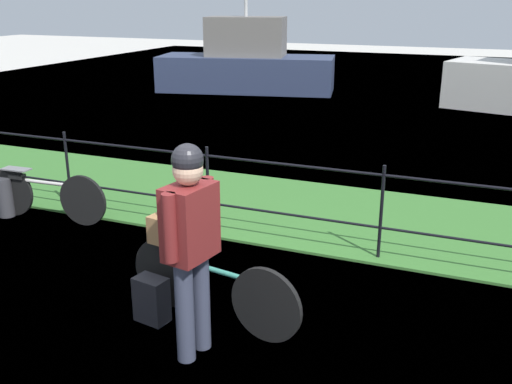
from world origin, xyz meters
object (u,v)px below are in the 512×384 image
object	(u,v)px
cyclist_person	(190,234)
backpack_on_paving	(152,299)
terrier_dog	(173,209)
mooring_bollard	(5,197)
wooden_crate	(172,230)
moored_boat_mid	(246,64)
bicycle_parked	(45,194)
bicycle_main	(210,285)

from	to	relation	value
cyclist_person	backpack_on_paving	distance (m)	1.02
terrier_dog	mooring_bollard	world-z (taller)	terrier_dog
backpack_on_paving	wooden_crate	bearing A→B (deg)	80.71
backpack_on_paving	moored_boat_mid	bearing A→B (deg)	119.49
terrier_dog	backpack_on_paving	bearing A→B (deg)	-114.35
cyclist_person	backpack_on_paving	world-z (taller)	cyclist_person
wooden_crate	cyclist_person	world-z (taller)	cyclist_person
terrier_dog	backpack_on_paving	distance (m)	0.80
bicycle_parked	moored_boat_mid	xyz separation A→B (m)	(-1.80, 10.47, 0.43)
bicycle_parked	cyclist_person	bearing A→B (deg)	-31.15
terrier_dog	mooring_bollard	distance (m)	3.46
terrier_dog	bicycle_parked	size ratio (longest dim) A/B	0.19
backpack_on_paving	mooring_bollard	bearing A→B (deg)	164.27
bicycle_parked	moored_boat_mid	size ratio (longest dim) A/B	0.32
bicycle_main	backpack_on_paving	size ratio (longest dim) A/B	4.20
bicycle_main	moored_boat_mid	xyz separation A→B (m)	(-4.76, 11.85, 0.43)
cyclist_person	wooden_crate	bearing A→B (deg)	131.44
wooden_crate	terrier_dog	xyz separation A→B (m)	(0.02, -0.00, 0.20)
terrier_dog	mooring_bollard	xyz separation A→B (m)	(-3.16, 1.22, -0.71)
mooring_bollard	bicycle_main	bearing A→B (deg)	-19.93
moored_boat_mid	bicycle_parked	bearing A→B (deg)	-80.27
bicycle_main	cyclist_person	xyz separation A→B (m)	(0.09, -0.47, 0.66)
mooring_bollard	backpack_on_paving	bearing A→B (deg)	-25.58
terrier_dog	moored_boat_mid	xyz separation A→B (m)	(-4.40, 11.78, -0.19)
bicycle_main	terrier_dog	distance (m)	0.72
moored_boat_mid	cyclist_person	bearing A→B (deg)	-68.49
backpack_on_paving	moored_boat_mid	size ratio (longest dim) A/B	0.08
wooden_crate	moored_boat_mid	world-z (taller)	moored_boat_mid
backpack_on_paving	mooring_bollard	size ratio (longest dim) A/B	0.80
cyclist_person	mooring_bollard	xyz separation A→B (m)	(-3.61, 1.75, -0.75)
moored_boat_mid	bicycle_main	bearing A→B (deg)	-68.10
bicycle_main	cyclist_person	distance (m)	0.82
cyclist_person	moored_boat_mid	bearing A→B (deg)	111.51
cyclist_person	bicycle_parked	world-z (taller)	cyclist_person
backpack_on_paving	terrier_dog	bearing A→B (deg)	75.50
moored_boat_mid	backpack_on_paving	bearing A→B (deg)	-70.36
bicycle_main	moored_boat_mid	distance (m)	12.77
bicycle_main	wooden_crate	bearing A→B (deg)	170.23
backpack_on_paving	bicycle_parked	world-z (taller)	bicycle_parked
wooden_crate	moored_boat_mid	size ratio (longest dim) A/B	0.07
terrier_dog	moored_boat_mid	distance (m)	12.58
mooring_bollard	bicycle_parked	world-z (taller)	bicycle_parked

